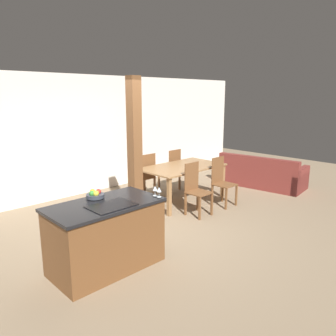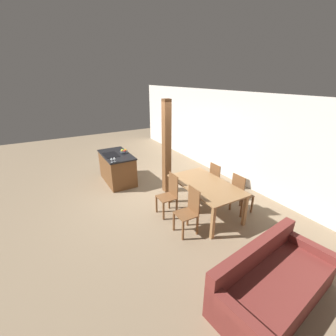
{
  "view_description": "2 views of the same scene",
  "coord_description": "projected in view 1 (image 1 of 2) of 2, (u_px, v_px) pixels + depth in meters",
  "views": [
    {
      "loc": [
        -3.45,
        -3.98,
        2.26
      ],
      "look_at": [
        0.6,
        0.2,
        0.95
      ],
      "focal_mm": 35.0,
      "sensor_mm": 36.0,
      "label": 1
    },
    {
      "loc": [
        5.13,
        -2.39,
        3.07
      ],
      "look_at": [
        0.6,
        0.2,
        0.95
      ],
      "focal_mm": 24.0,
      "sensor_mm": 36.0,
      "label": 2
    }
  ],
  "objects": [
    {
      "name": "timber_post",
      "position": [
        135.0,
        152.0,
        5.71
      ],
      "size": [
        0.19,
        0.19,
        2.57
      ],
      "color": "brown",
      "rests_on": "ground_plane"
    },
    {
      "name": "couch",
      "position": [
        262.0,
        175.0,
        8.23
      ],
      "size": [
        1.13,
        2.11,
        0.79
      ],
      "rotation": [
        0.0,
        0.0,
        1.7
      ],
      "color": "maroon",
      "rests_on": "ground_plane"
    },
    {
      "name": "dining_chair_near_right",
      "position": [
        222.0,
        181.0,
        6.77
      ],
      "size": [
        0.4,
        0.4,
        1.0
      ],
      "color": "brown",
      "rests_on": "ground_plane"
    },
    {
      "name": "dining_chair_far_left",
      "position": [
        146.0,
        175.0,
        7.26
      ],
      "size": [
        0.4,
        0.4,
        1.0
      ],
      "rotation": [
        0.0,
        0.0,
        3.14
      ],
      "color": "brown",
      "rests_on": "ground_plane"
    },
    {
      "name": "dining_chair_near_left",
      "position": [
        196.0,
        188.0,
        6.23
      ],
      "size": [
        0.4,
        0.4,
        1.0
      ],
      "color": "brown",
      "rests_on": "ground_plane"
    },
    {
      "name": "dining_chair_far_right",
      "position": [
        172.0,
        169.0,
        7.81
      ],
      "size": [
        0.4,
        0.4,
        1.0
      ],
      "rotation": [
        0.0,
        0.0,
        3.14
      ],
      "color": "brown",
      "rests_on": "ground_plane"
    },
    {
      "name": "dining_table",
      "position": [
        182.0,
        170.0,
        6.98
      ],
      "size": [
        1.8,
        1.04,
        0.77
      ],
      "color": "olive",
      "rests_on": "ground_plane"
    },
    {
      "name": "wine_glass_middle",
      "position": [
        155.0,
        189.0,
        4.43
      ],
      "size": [
        0.07,
        0.07,
        0.14
      ],
      "color": "silver",
      "rests_on": "kitchen_island"
    },
    {
      "name": "wall_back",
      "position": [
        70.0,
        137.0,
        7.23
      ],
      "size": [
        11.2,
        0.08,
        2.7
      ],
      "color": "silver",
      "rests_on": "ground_plane"
    },
    {
      "name": "wine_glass_near",
      "position": [
        159.0,
        190.0,
        4.37
      ],
      "size": [
        0.07,
        0.07,
        0.14
      ],
      "color": "silver",
      "rests_on": "kitchen_island"
    },
    {
      "name": "kitchen_island",
      "position": [
        106.0,
        236.0,
        4.28
      ],
      "size": [
        1.45,
        0.8,
        0.91
      ],
      "color": "brown",
      "rests_on": "ground_plane"
    },
    {
      "name": "ground_plane",
      "position": [
        151.0,
        229.0,
        5.63
      ],
      "size": [
        16.0,
        16.0,
        0.0
      ],
      "primitive_type": "plane",
      "color": "#847056"
    },
    {
      "name": "fruit_bowl",
      "position": [
        95.0,
        195.0,
        4.36
      ],
      "size": [
        0.24,
        0.24,
        0.11
      ],
      "color": "#383D47",
      "rests_on": "kitchen_island"
    }
  ]
}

